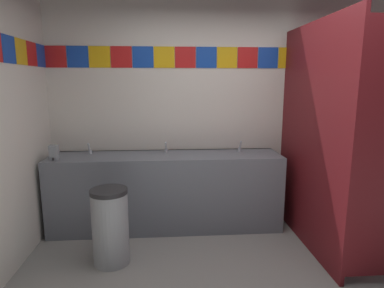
{
  "coord_description": "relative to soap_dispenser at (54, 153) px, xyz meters",
  "views": [
    {
      "loc": [
        -0.7,
        -2.19,
        1.68
      ],
      "look_at": [
        -0.46,
        1.12,
        1.05
      ],
      "focal_mm": 30.51,
      "sensor_mm": 36.0,
      "label": 1
    }
  ],
  "objects": [
    {
      "name": "faucet_center",
      "position": [
        1.18,
        0.25,
        -0.03
      ],
      "size": [
        0.04,
        0.1,
        0.14
      ],
      "color": "silver",
      "rests_on": "vanity_counter"
    },
    {
      "name": "trash_bin",
      "position": [
        0.66,
        -0.59,
        -0.58
      ],
      "size": [
        0.34,
        0.34,
        0.72
      ],
      "color": "#999EA3",
      "rests_on": "ground_plane"
    },
    {
      "name": "faucet_left",
      "position": [
        0.31,
        0.25,
        -0.03
      ],
      "size": [
        0.04,
        0.1,
        0.14
      ],
      "color": "silver",
      "rests_on": "vanity_counter"
    },
    {
      "name": "stall_divider",
      "position": [
        2.79,
        -0.6,
        0.18
      ],
      "size": [
        0.92,
        1.56,
        2.25
      ],
      "color": "maroon",
      "rests_on": "ground_plane"
    },
    {
      "name": "soap_dispenser",
      "position": [
        0.0,
        0.0,
        0.0
      ],
      "size": [
        0.09,
        0.09,
        0.16
      ],
      "color": "gray",
      "rests_on": "vanity_counter"
    },
    {
      "name": "faucet_right",
      "position": [
        2.05,
        0.25,
        -0.03
      ],
      "size": [
        0.04,
        0.1,
        0.14
      ],
      "color": "silver",
      "rests_on": "vanity_counter"
    },
    {
      "name": "toilet",
      "position": [
        3.23,
        0.02,
        -0.64
      ],
      "size": [
        0.39,
        0.49,
        0.74
      ],
      "color": "white",
      "rests_on": "ground_plane"
    },
    {
      "name": "vanity_counter",
      "position": [
        1.18,
        0.16,
        -0.5
      ],
      "size": [
        2.61,
        0.57,
        0.86
      ],
      "color": "slate",
      "rests_on": "ground_plane"
    },
    {
      "name": "wall_back",
      "position": [
        1.91,
        0.49,
        0.51
      ],
      "size": [
        4.17,
        0.09,
        2.89
      ],
      "color": "silver",
      "rests_on": "ground_plane"
    }
  ]
}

